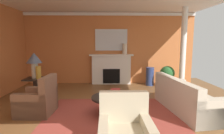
% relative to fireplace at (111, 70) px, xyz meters
% --- Properties ---
extents(ground_plane, '(8.78, 8.78, 0.00)m').
position_rel_fireplace_xyz_m(ground_plane, '(-0.20, -3.23, -0.59)').
color(ground_plane, brown).
extents(wall_fireplace, '(7.32, 0.12, 2.97)m').
position_rel_fireplace_xyz_m(wall_fireplace, '(-0.20, 0.21, 0.89)').
color(wall_fireplace, '#CC723D').
rests_on(wall_fireplace, ground_plane).
extents(crown_moulding, '(7.32, 0.08, 0.12)m').
position_rel_fireplace_xyz_m(crown_moulding, '(-0.20, 0.13, 2.30)').
color(crown_moulding, white).
extents(area_rug, '(3.16, 2.37, 0.01)m').
position_rel_fireplace_xyz_m(area_rug, '(-0.04, -3.28, -0.58)').
color(area_rug, '#993D33').
rests_on(area_rug, ground_plane).
extents(fireplace, '(1.80, 0.35, 1.25)m').
position_rel_fireplace_xyz_m(fireplace, '(0.00, 0.00, 0.00)').
color(fireplace, white).
rests_on(fireplace, ground_plane).
extents(mantel_mirror, '(1.33, 0.04, 0.88)m').
position_rel_fireplace_xyz_m(mantel_mirror, '(0.00, 0.12, 1.25)').
color(mantel_mirror, silver).
extents(sofa, '(1.17, 2.20, 0.85)m').
position_rel_fireplace_xyz_m(sofa, '(1.85, -3.08, -0.29)').
color(sofa, beige).
rests_on(sofa, ground_plane).
extents(armchair_near_window, '(0.84, 0.84, 0.95)m').
position_rel_fireplace_xyz_m(armchair_near_window, '(-1.85, -3.20, -0.28)').
color(armchair_near_window, brown).
rests_on(armchair_near_window, ground_plane).
extents(coffee_table, '(1.00, 1.00, 0.45)m').
position_rel_fireplace_xyz_m(coffee_table, '(-0.04, -3.28, -0.25)').
color(coffee_table, black).
rests_on(coffee_table, ground_plane).
extents(side_table, '(0.56, 0.56, 0.70)m').
position_rel_fireplace_xyz_m(side_table, '(-2.29, -2.20, -0.19)').
color(side_table, black).
rests_on(side_table, ground_plane).
extents(table_lamp, '(0.44, 0.44, 0.75)m').
position_rel_fireplace_xyz_m(table_lamp, '(-2.29, -2.20, 0.64)').
color(table_lamp, beige).
rests_on(table_lamp, side_table).
extents(vase_tall_corner, '(0.32, 0.32, 0.74)m').
position_rel_fireplace_xyz_m(vase_tall_corner, '(1.56, -0.30, -0.22)').
color(vase_tall_corner, navy).
rests_on(vase_tall_corner, ground_plane).
extents(vase_mantel_right, '(0.19, 0.19, 0.44)m').
position_rel_fireplace_xyz_m(vase_mantel_right, '(0.55, -0.05, 0.88)').
color(vase_mantel_right, beige).
rests_on(vase_mantel_right, fireplace).
extents(vase_on_side_table, '(0.14, 0.14, 0.37)m').
position_rel_fireplace_xyz_m(vase_on_side_table, '(-2.14, -2.32, 0.29)').
color(vase_on_side_table, '#B7892D').
rests_on(vase_on_side_table, side_table).
extents(book_red_cover, '(0.26, 0.22, 0.06)m').
position_rel_fireplace_xyz_m(book_red_cover, '(-0.11, -3.15, -0.11)').
color(book_red_cover, maroon).
rests_on(book_red_cover, coffee_table).
extents(book_art_folio, '(0.27, 0.22, 0.04)m').
position_rel_fireplace_xyz_m(book_art_folio, '(0.11, -3.36, -0.06)').
color(book_art_folio, tan).
rests_on(book_art_folio, coffee_table).
extents(book_small_novel, '(0.25, 0.22, 0.05)m').
position_rel_fireplace_xyz_m(book_small_novel, '(0.05, -3.15, -0.01)').
color(book_small_novel, maroon).
rests_on(book_small_novel, coffee_table).
extents(potted_plant, '(0.56, 0.56, 0.83)m').
position_rel_fireplace_xyz_m(potted_plant, '(2.16, -0.61, -0.10)').
color(potted_plant, '#BCB29E').
rests_on(potted_plant, ground_plane).
extents(column_white, '(0.20, 0.20, 2.97)m').
position_rel_fireplace_xyz_m(column_white, '(2.57, -1.00, 0.89)').
color(column_white, white).
rests_on(column_white, ground_plane).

